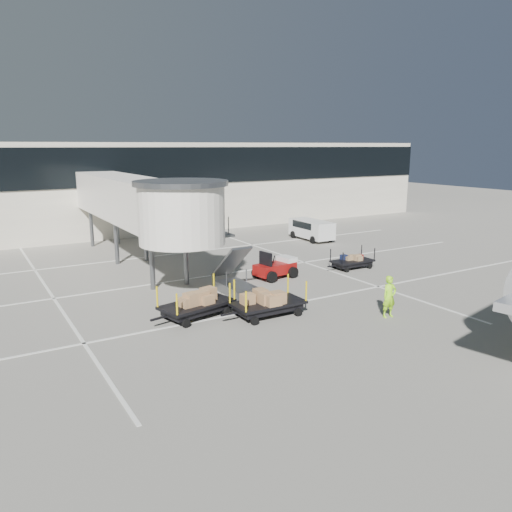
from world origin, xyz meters
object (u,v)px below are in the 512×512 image
object	(u,v)px
baggage_tug	(276,268)
suitcase_cart	(352,262)
minivan	(311,228)
box_cart_near	(269,302)
box_cart_far	(198,304)
ground_worker	(389,297)

from	to	relation	value
baggage_tug	suitcase_cart	world-z (taller)	baggage_tug
minivan	box_cart_near	bearing A→B (deg)	-131.23
box_cart_near	minivan	size ratio (longest dim) A/B	0.95
suitcase_cart	minivan	xyz separation A→B (m)	(3.81, 9.51, 0.52)
suitcase_cart	box_cart_near	distance (m)	10.69
box_cart_far	ground_worker	bearing A→B (deg)	-43.98
box_cart_far	ground_worker	xyz separation A→B (m)	(7.54, -4.54, 0.37)
baggage_tug	box_cart_near	distance (m)	6.87
baggage_tug	suitcase_cart	xyz separation A→B (m)	(5.45, -0.62, -0.15)
box_cart_near	minivan	distance (m)	19.63
suitcase_cart	box_cart_near	size ratio (longest dim) A/B	0.81
suitcase_cart	minivan	world-z (taller)	minivan
baggage_tug	box_cart_far	size ratio (longest dim) A/B	0.63
minivan	baggage_tug	bearing A→B (deg)	-134.85
box_cart_near	box_cart_far	size ratio (longest dim) A/B	0.97
ground_worker	minivan	bearing A→B (deg)	69.31
suitcase_cart	ground_worker	size ratio (longest dim) A/B	1.72
box_cart_far	minivan	world-z (taller)	minivan
baggage_tug	ground_worker	size ratio (longest dim) A/B	1.38
baggage_tug	minivan	world-z (taller)	baggage_tug
suitcase_cart	ground_worker	bearing A→B (deg)	-120.64
baggage_tug	ground_worker	distance (m)	8.56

